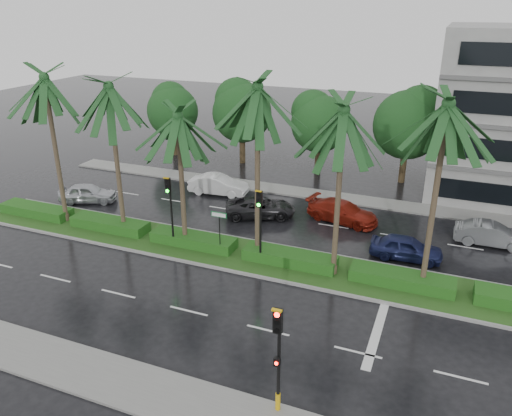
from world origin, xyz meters
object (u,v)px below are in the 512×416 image
at_px(signal_near, 278,356).
at_px(car_silver, 88,193).
at_px(car_red, 343,212).
at_px(car_darkgrey, 260,207).
at_px(car_white, 218,185).
at_px(street_sign, 219,223).
at_px(car_blue, 406,248).
at_px(car_grey, 491,234).
at_px(signal_median_left, 170,202).

bearing_deg(signal_near, car_silver, 144.66).
bearing_deg(car_red, car_darkgrey, 116.33).
xyz_separation_m(car_white, car_red, (9.84, -1.52, -0.04)).
distance_m(street_sign, car_blue, 10.62).
bearing_deg(car_grey, signal_median_left, 112.72).
height_order(car_red, car_blue, car_red).
height_order(signal_near, street_sign, signal_near).
distance_m(car_red, car_blue, 5.86).
height_order(street_sign, car_silver, street_sign).
distance_m(car_silver, car_white, 9.49).
bearing_deg(car_blue, signal_median_left, 104.59).
relative_size(car_red, car_blue, 1.20).
bearing_deg(street_sign, signal_near, -54.66).
relative_size(car_darkgrey, car_grey, 1.12).
relative_size(car_white, car_blue, 1.12).
bearing_deg(signal_median_left, car_silver, 156.38).
distance_m(signal_near, car_blue, 14.02).
bearing_deg(car_white, signal_median_left, -176.63).
bearing_deg(signal_median_left, car_white, 99.27).
distance_m(car_darkgrey, car_blue, 10.15).
bearing_deg(signal_near, car_darkgrey, 113.49).
xyz_separation_m(car_silver, car_white, (8.06, 5.01, 0.05)).
bearing_deg(car_blue, car_grey, -53.18).
xyz_separation_m(signal_median_left, street_sign, (3.00, 0.18, -0.87)).
relative_size(car_red, car_grey, 1.15).
xyz_separation_m(street_sign, car_red, (5.34, 7.49, -1.43)).
distance_m(street_sign, car_silver, 13.26).
distance_m(car_white, car_red, 9.95).
bearing_deg(street_sign, car_grey, 27.31).
bearing_deg(car_white, street_sign, -159.35).
xyz_separation_m(signal_median_left, car_grey, (17.34, 7.59, -2.31)).
distance_m(car_silver, car_blue, 22.39).
height_order(car_darkgrey, car_red, car_red).
relative_size(car_white, car_darkgrey, 0.95).
distance_m(car_blue, car_grey, 5.81).
bearing_deg(street_sign, car_blue, 20.79).
distance_m(signal_near, signal_median_left, 13.93).
bearing_deg(car_red, street_sign, 157.60).
bearing_deg(car_darkgrey, car_white, 35.14).
height_order(signal_median_left, car_red, signal_median_left).
bearing_deg(car_grey, street_sign, 116.40).
xyz_separation_m(car_red, car_grey, (9.00, -0.09, -0.01)).
height_order(signal_median_left, car_darkgrey, signal_median_left).
distance_m(car_silver, car_darkgrey, 12.75).
distance_m(car_darkgrey, car_grey, 14.38).
distance_m(signal_near, car_red, 17.53).
bearing_deg(street_sign, car_white, 116.55).
height_order(car_blue, car_grey, car_grey).
xyz_separation_m(signal_near, car_silver, (-19.56, 13.87, -1.82)).
relative_size(street_sign, car_blue, 0.65).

